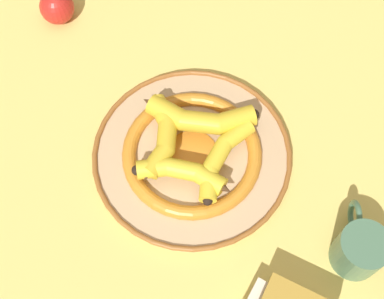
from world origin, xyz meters
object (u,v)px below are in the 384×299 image
banana_d (183,173)px  coffee_mug (360,249)px  banana_b (199,118)px  apple (57,7)px  banana_c (222,156)px  banana_a (162,138)px  decorative_bowl (192,155)px

banana_d → coffee_mug: (-0.01, -0.31, -0.01)m
banana_b → banana_d: size_ratio=1.21×
banana_b → coffee_mug: size_ratio=1.72×
banana_b → apple: (0.14, 0.37, -0.02)m
apple → banana_c: bearing=-114.6°
banana_c → apple: apple is taller
banana_c → coffee_mug: 0.27m
coffee_mug → banana_c: bearing=53.6°
banana_a → banana_b: size_ratio=0.80×
banana_a → banana_c: banana_a is taller
banana_d → banana_c: bearing=-142.2°
banana_b → apple: 0.40m
banana_d → coffee_mug: size_ratio=1.42×
banana_c → apple: bearing=-108.3°
banana_c → coffee_mug: size_ratio=1.53×
decorative_bowl → banana_c: (0.00, -0.06, 0.03)m
coffee_mug → decorative_bowl: bearing=56.3°
banana_b → banana_c: size_ratio=1.13×
decorative_bowl → coffee_mug: (-0.07, -0.32, 0.03)m
banana_a → coffee_mug: (-0.06, -0.37, -0.01)m
banana_a → banana_b: banana_b is taller
banana_a → apple: (0.20, 0.32, -0.02)m
decorative_bowl → apple: (0.20, 0.38, 0.02)m
banana_a → banana_b: 0.08m
decorative_bowl → apple: apple is taller
decorative_bowl → apple: bearing=62.2°
decorative_bowl → banana_c: 0.07m
decorative_bowl → banana_d: (-0.05, -0.01, 0.04)m
coffee_mug → banana_d: bearing=65.6°
banana_c → decorative_bowl: bearing=-82.4°
decorative_bowl → banana_a: 0.07m
decorative_bowl → banana_b: bearing=9.8°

